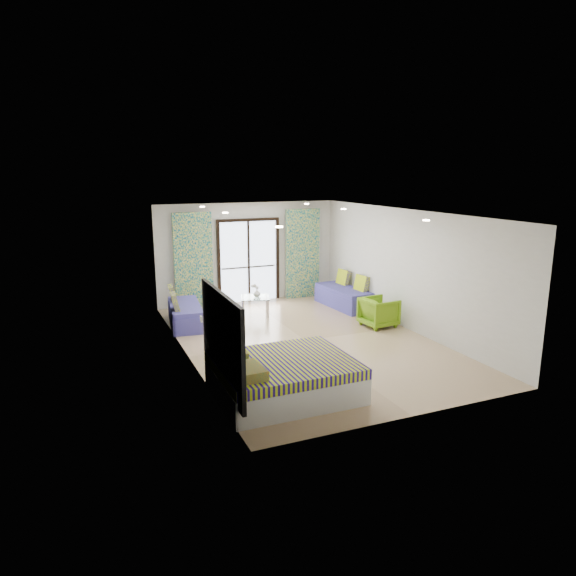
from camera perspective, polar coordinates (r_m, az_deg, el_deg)
name	(u,v)px	position (r m, az deg, el deg)	size (l,w,h in m)	color
floor	(305,341)	(10.96, 1.95, -5.85)	(5.00, 7.50, 0.01)	#9E7F5E
ceiling	(306,213)	(10.41, 2.07, 8.36)	(5.00, 7.50, 0.01)	silver
wall_back	(248,253)	(14.04, -4.45, 3.95)	(5.00, 0.01, 2.70)	silver
wall_front	(418,328)	(7.48, 14.21, -4.38)	(5.00, 0.01, 2.70)	silver
wall_left	(185,289)	(9.84, -11.32, -0.11)	(0.01, 7.50, 2.70)	silver
wall_right	(407,270)	(11.86, 13.04, 2.01)	(0.01, 7.50, 2.70)	silver
balcony_door	(249,256)	(14.03, -4.41, 3.56)	(1.76, 0.08, 2.28)	black
balcony_rail	(249,267)	(14.09, -4.40, 2.33)	(1.52, 0.03, 0.04)	#595451
curtain_left	(193,261)	(13.48, -10.47, 2.97)	(1.00, 0.10, 2.50)	beige
curtain_right	(303,254)	(14.45, 1.63, 3.84)	(1.00, 0.10, 2.50)	beige
downlight_a	(279,227)	(8.03, -1.00, 6.82)	(0.12, 0.12, 0.02)	#FFE0B2
downlight_b	(426,220)	(9.44, 15.11, 7.28)	(0.12, 0.12, 0.02)	#FFE0B2
downlight_c	(225,213)	(10.86, -6.99, 8.30)	(0.12, 0.12, 0.02)	#FFE0B2
downlight_d	(344,209)	(11.94, 6.19, 8.73)	(0.12, 0.12, 0.02)	#FFE0B2
downlight_e	(202,207)	(12.79, -9.50, 8.90)	(0.12, 0.12, 0.02)	#FFE0B2
downlight_f	(307,204)	(13.72, 2.09, 9.32)	(0.12, 0.12, 0.02)	#FFE0B2
headboard	(222,341)	(7.74, -7.37, -5.82)	(0.06, 2.10, 1.50)	black
switch_plate	(201,319)	(8.89, -9.61, -3.42)	(0.02, 0.10, 0.10)	silver
bed	(283,377)	(8.29, -0.59, -9.86)	(2.16, 1.76, 0.75)	silver
daybed_left	(185,313)	(12.23, -11.42, -2.78)	(0.89, 1.84, 0.88)	#3F3B8E
daybed_right	(344,296)	(13.64, 6.26, -0.92)	(0.85, 1.89, 0.91)	#3F3B8E
coffee_table	(255,299)	(12.81, -3.68, -1.21)	(0.87, 0.87, 0.80)	silver
vase	(257,293)	(12.79, -3.48, -0.57)	(0.18, 0.19, 0.18)	white
armchair	(379,311)	(12.03, 10.07, -2.49)	(0.72, 0.68, 0.74)	#699B14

